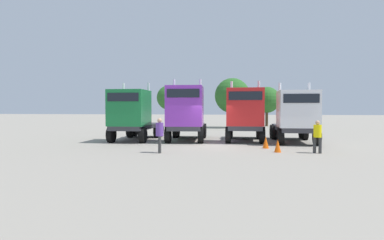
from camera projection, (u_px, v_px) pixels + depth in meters
ground at (211, 146)px, 19.70m from camera, size 200.00×200.00×0.00m
semi_truck_green at (133, 114)px, 22.47m from camera, size 2.72×6.31×4.17m
semi_truck_purple at (186, 113)px, 22.15m from camera, size 3.03×6.27×4.41m
semi_truck_red at (245, 114)px, 21.87m from camera, size 2.60×5.76×4.24m
semi_truck_white at (296, 116)px, 20.91m from camera, size 2.68×6.02×4.04m
visitor_in_hivis at (317, 134)px, 16.34m from camera, size 0.54×0.54×1.69m
visitor_with_camera at (160, 133)px, 16.47m from camera, size 0.49×0.49×1.80m
traffic_cone_near at (266, 142)px, 18.40m from camera, size 0.36×0.36×0.70m
traffic_cone_mid at (278, 146)px, 16.71m from camera, size 0.36×0.36×0.67m
oak_far_left at (169, 98)px, 39.15m from camera, size 3.03×3.03×5.16m
oak_far_centre at (232, 96)px, 37.87m from camera, size 4.18×4.18×5.93m
oak_far_right at (267, 100)px, 41.29m from camera, size 3.38×3.38×5.12m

